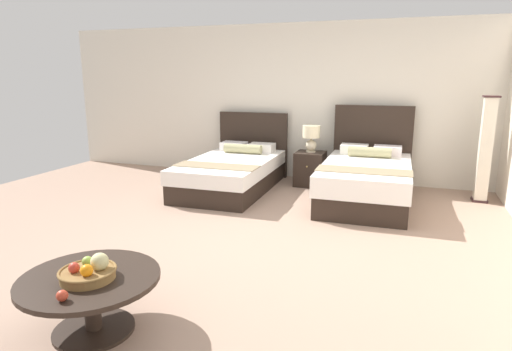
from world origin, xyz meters
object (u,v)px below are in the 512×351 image
object	(u,v)px
nightstand	(310,169)
table_lamp	(311,136)
coffee_table	(91,291)
loose_apple	(62,296)
bed_near_corner	(366,179)
fruit_bowl	(89,271)
bed_near_window	(233,171)
floor_lamp_corner	(485,150)

from	to	relation	value
nightstand	table_lamp	size ratio (longest dim) A/B	1.28
coffee_table	loose_apple	world-z (taller)	loose_apple
bed_near_corner	loose_apple	xyz separation A→B (m)	(-1.37, -4.27, 0.13)
table_lamp	fruit_bowl	distance (m)	4.66
fruit_bowl	bed_near_window	bearing A→B (deg)	98.72
coffee_table	loose_apple	size ratio (longest dim) A/B	13.47
fruit_bowl	nightstand	bearing A→B (deg)	84.09
bed_near_window	loose_apple	size ratio (longest dim) A/B	31.74
bed_near_window	coffee_table	bearing A→B (deg)	-81.59
coffee_table	bed_near_window	bearing A→B (deg)	98.41
nightstand	fruit_bowl	xyz separation A→B (m)	(-0.48, -4.60, 0.20)
coffee_table	floor_lamp_corner	xyz separation A→B (m)	(2.97, 4.47, 0.43)
bed_near_corner	coffee_table	distance (m)	4.21
fruit_bowl	loose_apple	distance (m)	0.30
bed_near_corner	floor_lamp_corner	bearing A→B (deg)	18.75
nightstand	coffee_table	xyz separation A→B (m)	(-0.50, -4.57, 0.04)
bed_near_window	loose_apple	distance (m)	4.33
fruit_bowl	coffee_table	bearing A→B (deg)	131.56
loose_apple	coffee_table	bearing A→B (deg)	102.95
table_lamp	bed_near_window	bearing A→B (deg)	-149.53
coffee_table	loose_apple	xyz separation A→B (m)	(0.07, -0.32, 0.14)
floor_lamp_corner	table_lamp	bearing A→B (deg)	177.13
bed_near_corner	floor_lamp_corner	size ratio (longest dim) A/B	1.44
bed_near_window	fruit_bowl	size ratio (longest dim) A/B	5.89
nightstand	fruit_bowl	distance (m)	4.63
nightstand	loose_apple	world-z (taller)	nightstand
bed_near_corner	nightstand	xyz separation A→B (m)	(-0.94, 0.62, -0.05)
nightstand	coffee_table	distance (m)	4.60
bed_near_corner	loose_apple	world-z (taller)	bed_near_corner
bed_near_window	coffee_table	distance (m)	4.00
nightstand	loose_apple	size ratio (longest dim) A/B	7.74
coffee_table	bed_near_corner	bearing A→B (deg)	69.90
bed_near_corner	fruit_bowl	distance (m)	4.23
nightstand	loose_apple	distance (m)	4.92
bed_near_window	fruit_bowl	bearing A→B (deg)	-81.28
nightstand	coffee_table	size ratio (longest dim) A/B	0.57
coffee_table	nightstand	bearing A→B (deg)	83.72
table_lamp	loose_apple	bearing A→B (deg)	-94.98
table_lamp	floor_lamp_corner	distance (m)	2.48
fruit_bowl	floor_lamp_corner	world-z (taller)	floor_lamp_corner
table_lamp	fruit_bowl	bearing A→B (deg)	-95.88
bed_near_window	floor_lamp_corner	distance (m)	3.63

